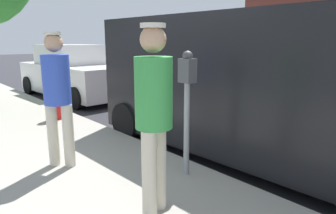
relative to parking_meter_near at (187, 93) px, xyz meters
name	(u,v)px	position (x,y,z in m)	size (l,w,h in m)	color
ground_plane	(217,148)	(-1.35, -0.63, -1.18)	(80.00, 80.00, 0.00)	#2D2D33
parking_meter_near	(187,93)	(0.00, 0.00, 0.00)	(0.14, 0.18, 1.52)	gray
pedestrian_in_blue	(57,91)	(1.05, -1.28, -0.03)	(0.34, 0.34, 1.74)	beige
pedestrian_in_green	(154,109)	(0.85, 0.43, 0.00)	(0.34, 0.34, 1.78)	beige
parked_van	(258,83)	(-1.50, 0.00, -0.03)	(2.29, 5.27, 2.15)	black
parked_sedan_behind	(75,74)	(-1.65, -6.72, -0.43)	(2.15, 4.49, 1.65)	white
fire_hydrant	(58,99)	(0.10, -3.77, -0.61)	(0.24, 0.24, 0.86)	red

